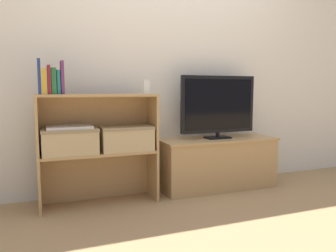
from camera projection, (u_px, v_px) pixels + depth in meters
ground_plane at (174, 200)px, 2.69m from camera, size 16.00×16.00×0.00m
wall_back at (157, 56)px, 2.94m from camera, size 10.00×0.05×2.40m
tv_stand at (217, 163)px, 3.02m from camera, size 1.08×0.40×0.46m
tv at (218, 105)px, 2.96m from camera, size 0.73×0.14×0.57m
bookshelf_lower_tier at (98, 169)px, 2.64m from camera, size 0.91×0.29×0.42m
bookshelf_upper_tier at (97, 115)px, 2.59m from camera, size 0.91×0.29×0.45m
book_navy at (39, 77)px, 2.32m from camera, size 0.02×0.15×0.25m
book_mustard at (44, 82)px, 2.33m from camera, size 0.03×0.15×0.18m
book_maroon at (49, 80)px, 2.34m from camera, size 0.02×0.16×0.21m
book_forest at (54, 81)px, 2.36m from camera, size 0.03×0.14×0.19m
book_teal at (58, 82)px, 2.37m from camera, size 0.02×0.14×0.17m
book_plum at (62, 78)px, 2.38m from camera, size 0.02×0.13×0.24m
baby_monitor at (146, 87)px, 2.65m from camera, size 0.05×0.03×0.14m
storage_basket_left at (70, 140)px, 2.46m from camera, size 0.41×0.25×0.19m
storage_basket_right at (126, 137)px, 2.62m from camera, size 0.41×0.25×0.19m
laptop at (69, 127)px, 2.45m from camera, size 0.33×0.24×0.02m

